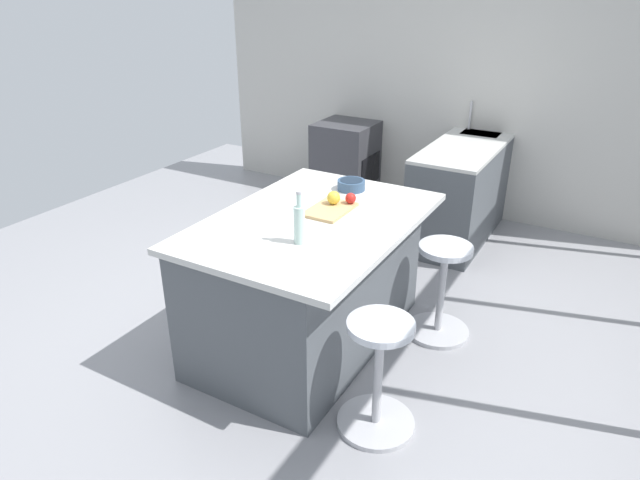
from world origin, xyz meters
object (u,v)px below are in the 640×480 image
oven_range (346,162)px  water_bottle (299,223)px  fruit_bowl (351,184)px  apple_red (351,198)px  kitchen_island (307,280)px  stool_by_window (441,293)px  stool_middle (378,379)px  apple_yellow (334,198)px  cutting_board (330,210)px

oven_range → water_bottle: water_bottle is taller
water_bottle → fruit_bowl: water_bottle is taller
apple_red → kitchen_island: bearing=-27.6°
stool_by_window → water_bottle: size_ratio=2.19×
oven_range → kitchen_island: (2.54, 1.03, 0.03)m
stool_middle → fruit_bowl: size_ratio=3.48×
apple_red → apple_yellow: apple_yellow is taller
stool_middle → oven_range: bearing=-149.7°
stool_by_window → fruit_bowl: (-0.06, -0.74, 0.64)m
apple_red → apple_yellow: size_ratio=0.81×
stool_middle → apple_red: 1.21m
kitchen_island → water_bottle: size_ratio=5.34×
stool_by_window → cutting_board: size_ratio=1.90×
kitchen_island → fruit_bowl: 0.77m
stool_by_window → stool_middle: 1.05m
oven_range → stool_by_window: size_ratio=1.27×
oven_range → water_bottle: (2.89, 1.19, 0.61)m
cutting_board → fruit_bowl: size_ratio=1.83×
cutting_board → apple_red: 0.17m
kitchen_island → stool_by_window: bearing=124.5°
oven_range → kitchen_island: bearing=22.1°
oven_range → fruit_bowl: fruit_bowl is taller
apple_red → water_bottle: size_ratio=0.23×
water_bottle → kitchen_island: bearing=-155.0°
kitchen_island → fruit_bowl: size_ratio=8.49×
apple_yellow → water_bottle: bearing=9.4°
kitchen_island → stool_by_window: size_ratio=2.44×
stool_by_window → fruit_bowl: size_ratio=3.48×
stool_middle → water_bottle: size_ratio=2.19×
cutting_board → fruit_bowl: fruit_bowl is taller
kitchen_island → stool_middle: (0.52, 0.76, -0.14)m
cutting_board → stool_by_window: bearing=118.2°
oven_range → stool_by_window: (2.02, 1.79, -0.11)m
stool_by_window → fruit_bowl: bearing=-94.7°
cutting_board → water_bottle: bearing=9.1°
stool_middle → apple_yellow: apple_yellow is taller
apple_red → apple_yellow: 0.11m
kitchen_island → apple_red: size_ratio=23.31×
cutting_board → water_bottle: size_ratio=1.15×
fruit_bowl → stool_middle: bearing=33.9°
water_bottle → apple_red: bearing=-179.6°
cutting_board → kitchen_island: bearing=-27.0°
oven_range → kitchen_island: 2.75m
stool_by_window → cutting_board: bearing=-61.8°
stool_by_window → apple_red: bearing=-69.8°
oven_range → water_bottle: 3.18m
kitchen_island → stool_by_window: 0.93m
stool_by_window → kitchen_island: bearing=-55.5°
water_bottle → stool_middle: bearing=73.4°
kitchen_island → stool_middle: size_ratio=2.44×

